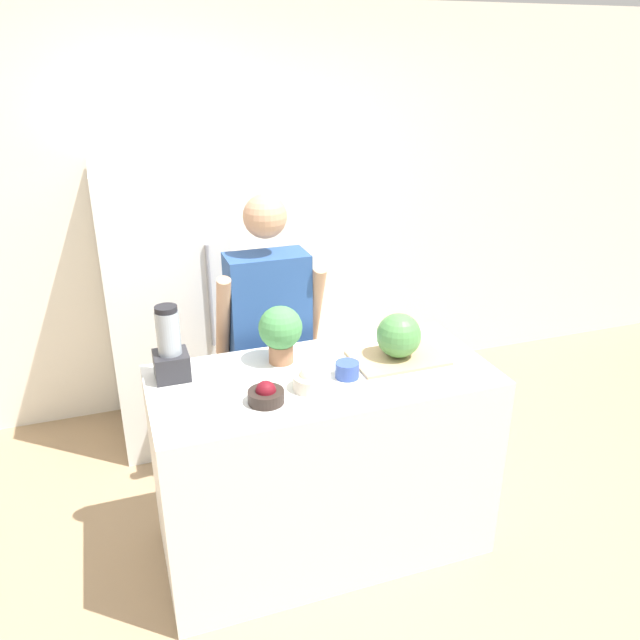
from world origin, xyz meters
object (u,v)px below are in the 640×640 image
person (270,347)px  bowl_cream (311,379)px  bowl_cherries (266,395)px  blender (170,350)px  watermelon (399,335)px  bowl_small_blue (347,370)px  refrigerator (168,307)px  potted_plant (280,331)px

person → bowl_cream: person is taller
bowl_cherries → blender: bearing=134.2°
watermelon → bowl_small_blue: 0.32m
bowl_cherries → bowl_small_blue: bowl_cherries is taller
bowl_cherries → blender: size_ratio=0.44×
refrigerator → person: refrigerator is taller
bowl_small_blue → blender: blender is taller
watermelon → blender: (-1.03, 0.16, 0.02)m
bowl_cherries → bowl_cream: bowl_cream is taller
bowl_cream → refrigerator: bearing=107.8°
refrigerator → blender: size_ratio=5.03×
bowl_cherries → person: bearing=74.1°
bowl_cherries → bowl_small_blue: bearing=13.1°
watermelon → potted_plant: bearing=164.2°
bowl_cherries → bowl_small_blue: (0.40, 0.09, 0.00)m
person → bowl_small_blue: size_ratio=15.55×
bowl_cream → person: bearing=90.9°
bowl_small_blue → blender: bearing=160.8°
bowl_cream → potted_plant: (-0.05, 0.29, 0.11)m
person → blender: (-0.54, -0.37, 0.24)m
refrigerator → potted_plant: (0.40, -1.12, 0.25)m
bowl_cream → potted_plant: potted_plant is taller
bowl_small_blue → blender: (-0.73, 0.25, 0.10)m
refrigerator → bowl_cherries: refrigerator is taller
person → watermelon: (0.49, -0.53, 0.22)m
bowl_cherries → potted_plant: (0.16, 0.34, 0.12)m
bowl_cream → blender: 0.63m
refrigerator → bowl_small_blue: 1.51m
person → blender: bearing=-145.8°
bowl_cream → potted_plant: size_ratio=0.59×
blender → bowl_small_blue: bearing=-19.2°
refrigerator → bowl_cream: size_ratio=10.61×
watermelon → potted_plant: 0.55m
refrigerator → bowl_cream: bearing=-72.2°
bowl_cherries → bowl_cream: 0.22m
refrigerator → bowl_cherries: size_ratio=11.35×
person → watermelon: 0.75m
person → potted_plant: size_ratio=6.04×
person → bowl_cherries: 0.75m
person → potted_plant: (-0.04, -0.38, 0.26)m
bowl_cherries → bowl_cream: (0.21, 0.05, 0.01)m
watermelon → bowl_cherries: size_ratio=1.39×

